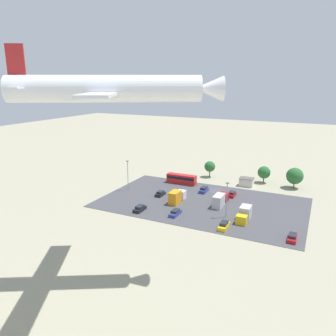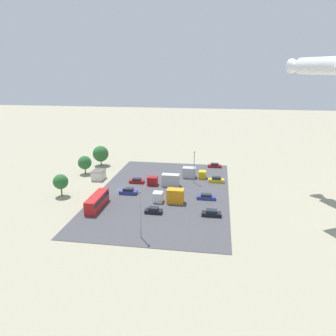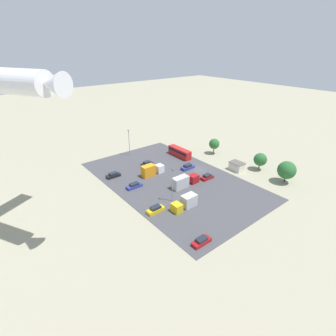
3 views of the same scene
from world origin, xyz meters
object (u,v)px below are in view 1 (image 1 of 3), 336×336
(parked_car_2, at_px, (175,213))
(airplane, at_px, (116,89))
(bus, at_px, (182,179))
(parked_truck_2, at_px, (177,197))
(parked_truck_1, at_px, (244,214))
(parked_car_4, at_px, (160,194))
(parked_truck_0, at_px, (220,200))
(parked_car_0, at_px, (140,209))
(parked_car_6, at_px, (224,226))
(shed_building, at_px, (247,182))
(parked_car_5, at_px, (292,238))
(parked_car_3, at_px, (232,194))
(parked_car_1, at_px, (204,190))

(parked_car_2, height_order, airplane, airplane)
(bus, xyz_separation_m, parked_truck_2, (-5.83, 16.96, -0.07))
(bus, xyz_separation_m, parked_truck_1, (-26.34, 20.84, -0.26))
(airplane, bearing_deg, parked_car_2, 156.96)
(parked_car_4, height_order, parked_truck_0, parked_truck_0)
(parked_car_0, distance_m, parked_truck_1, 27.59)
(bus, distance_m, parked_car_0, 27.35)
(parked_car_6, height_order, airplane, airplane)
(shed_building, distance_m, parked_truck_0, 21.20)
(shed_building, distance_m, parked_car_5, 38.94)
(parked_truck_2, distance_m, airplane, 49.48)
(bus, distance_m, parked_car_4, 14.12)
(parked_car_3, height_order, airplane, airplane)
(parked_car_4, bearing_deg, parked_car_3, 24.35)
(parked_car_1, height_order, parked_truck_0, parked_truck_0)
(parked_truck_1, bearing_deg, parked_car_1, -43.98)
(parked_car_6, distance_m, airplane, 43.20)
(parked_car_2, xyz_separation_m, parked_car_3, (-9.50, -20.67, 0.01))
(parked_car_4, bearing_deg, parked_car_1, 39.79)
(bus, relative_size, parked_truck_1, 1.43)
(parked_car_1, distance_m, parked_car_5, 36.27)
(parked_truck_0, height_order, parked_truck_2, parked_truck_2)
(parked_car_1, bearing_deg, parked_car_6, -60.09)
(parked_car_0, relative_size, parked_car_2, 0.92)
(shed_building, relative_size, parked_car_1, 0.97)
(parked_car_0, height_order, parked_truck_2, parked_truck_2)
(parked_car_2, bearing_deg, parked_car_0, -170.71)
(shed_building, xyz_separation_m, parked_car_5, (-17.90, 34.57, -0.73))
(shed_building, bearing_deg, airplane, 82.42)
(parked_car_0, relative_size, parked_car_5, 0.97)
(parked_truck_0, bearing_deg, parked_truck_1, -39.95)
(parked_car_1, distance_m, parked_car_6, 26.64)
(shed_building, xyz_separation_m, airplane, (8.27, 62.15, 31.45))
(parked_car_1, height_order, parked_car_6, parked_car_6)
(bus, xyz_separation_m, parked_car_4, (1.00, 14.04, -1.10))
(parked_car_0, xyz_separation_m, airplane, (-12.78, 27.55, 32.15))
(parked_truck_0, bearing_deg, parked_car_2, -125.29)
(airplane, bearing_deg, parked_car_5, 107.73)
(parked_car_0, relative_size, parked_truck_2, 0.57)
(shed_building, relative_size, parked_car_2, 0.97)
(shed_building, distance_m, parked_truck_1, 28.71)
(parked_car_2, relative_size, airplane, 0.15)
(parked_car_4, bearing_deg, parked_truck_2, -23.13)
(bus, bearing_deg, parked_car_4, -4.09)
(parked_car_5, relative_size, parked_truck_1, 0.64)
(parked_car_4, bearing_deg, parked_truck_1, -13.97)
(parked_car_5, relative_size, parked_truck_2, 0.59)
(shed_building, xyz_separation_m, parked_truck_2, (14.75, 24.24, 0.32))
(parked_car_1, bearing_deg, parked_car_3, -0.45)
(shed_building, height_order, parked_car_4, shed_building)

